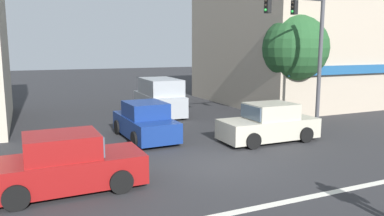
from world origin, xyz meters
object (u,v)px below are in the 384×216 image
Objects in this scene: traffic_light_mast at (305,40)px; van_parked_curbside at (159,98)px; street_tree at (295,48)px; sedan_crossing_rightbound at (66,165)px; utility_pole_far_right at (250,40)px; sedan_approaching_near at (269,124)px; sedan_crossing_leftbound at (145,122)px.

traffic_light_mast is 8.84m from van_parked_curbside.
traffic_light_mast reaches higher than street_tree.
street_tree reaches higher than sedan_crossing_rightbound.
utility_pole_far_right is 6.88m from van_parked_curbside.
van_parked_curbside is (-2.09, 7.70, 0.29)m from sedan_approaching_near.
sedan_crossing_rightbound is at bearing -164.48° from sedan_approaching_near.
sedan_crossing_leftbound is at bearing 52.48° from sedan_crossing_rightbound.
sedan_approaching_near is (-2.33, -0.72, -3.46)m from traffic_light_mast.
sedan_approaching_near is at bearing -162.75° from traffic_light_mast.
sedan_crossing_leftbound is at bearing 150.94° from sedan_approaching_near.
van_parked_curbside is (6.17, 9.99, 0.29)m from sedan_crossing_rightbound.
van_parked_curbside reaches higher than sedan_crossing_leftbound.
sedan_approaching_near and sedan_crossing_leftbound have the same top height.
traffic_light_mast is at bearing -14.70° from sedan_crossing_leftbound.
sedan_crossing_rightbound is 11.74m from van_parked_curbside.
sedan_approaching_near is at bearing -74.84° from van_parked_curbside.
traffic_light_mast reaches higher than sedan_crossing_leftbound.
traffic_light_mast is at bearing -102.97° from utility_pole_far_right.
sedan_approaching_near is 1.00× the size of sedan_crossing_rightbound.
traffic_light_mast is 4.24m from sedan_approaching_near.
utility_pole_far_right is at bearing 97.39° from street_tree.
sedan_crossing_rightbound is at bearing -153.97° from street_tree.
street_tree is 3.85m from utility_pole_far_right.
sedan_crossing_leftbound is 1.01× the size of sedan_crossing_rightbound.
traffic_light_mast is 1.33× the size of van_parked_curbside.
sedan_approaching_near is 0.99× the size of sedan_crossing_leftbound.
van_parked_curbside is at bearing 105.16° from sedan_approaching_near.
van_parked_curbside is (-4.42, 6.97, -3.17)m from traffic_light_mast.
traffic_light_mast is 7.91m from sedan_crossing_leftbound.
utility_pole_far_right is 1.80× the size of van_parked_curbside.
sedan_crossing_rightbound is (-12.68, -6.19, -3.11)m from street_tree.
utility_pole_far_right is 9.37m from sedan_approaching_near.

